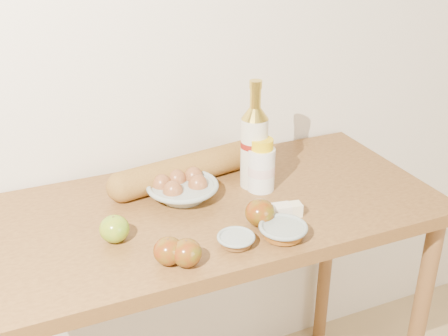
% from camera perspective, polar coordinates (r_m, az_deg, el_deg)
% --- Properties ---
extents(back_wall, '(3.50, 0.02, 2.60)m').
position_cam_1_polar(back_wall, '(1.69, -5.01, 13.59)').
color(back_wall, silver).
rests_on(back_wall, ground).
extents(table, '(1.20, 0.60, 0.90)m').
position_cam_1_polar(table, '(1.60, -0.43, -7.41)').
color(table, brown).
rests_on(table, ground).
extents(bourbon_bottle, '(0.09, 0.09, 0.31)m').
position_cam_1_polar(bourbon_bottle, '(1.58, 3.09, 2.38)').
color(bourbon_bottle, beige).
rests_on(bourbon_bottle, table).
extents(cream_bottle, '(0.09, 0.09, 0.15)m').
position_cam_1_polar(cream_bottle, '(1.58, 3.80, 0.16)').
color(cream_bottle, white).
rests_on(cream_bottle, table).
extents(egg_bowl, '(0.22, 0.22, 0.07)m').
position_cam_1_polar(egg_bowl, '(1.56, -4.29, -2.05)').
color(egg_bowl, '#95A39D').
rests_on(egg_bowl, table).
extents(baguette, '(0.52, 0.17, 0.09)m').
position_cam_1_polar(baguette, '(1.64, -3.51, -0.04)').
color(baguette, '#A67632').
rests_on(baguette, table).
extents(apple_yellowgreen, '(0.07, 0.07, 0.07)m').
position_cam_1_polar(apple_yellowgreen, '(1.39, -11.07, -6.08)').
color(apple_yellowgreen, '#A7A321').
rests_on(apple_yellowgreen, table).
extents(apple_redgreen_front, '(0.09, 0.09, 0.07)m').
position_cam_1_polar(apple_redgreen_front, '(1.29, -5.65, -8.39)').
color(apple_redgreen_front, '#95080C').
rests_on(apple_redgreen_front, table).
extents(apple_redgreen_right, '(0.08, 0.08, 0.07)m').
position_cam_1_polar(apple_redgreen_right, '(1.43, 3.67, -4.54)').
color(apple_redgreen_right, '#960808').
rests_on(apple_redgreen_right, table).
extents(sugar_bowl, '(0.10, 0.10, 0.03)m').
position_cam_1_polar(sugar_bowl, '(1.36, 1.23, -7.31)').
color(sugar_bowl, '#909D97').
rests_on(sugar_bowl, table).
extents(syrup_bowl, '(0.14, 0.14, 0.03)m').
position_cam_1_polar(syrup_bowl, '(1.39, 6.02, -6.35)').
color(syrup_bowl, gray).
rests_on(syrup_bowl, table).
extents(butter_stick, '(0.13, 0.05, 0.04)m').
position_cam_1_polar(butter_stick, '(1.47, 5.56, -4.42)').
color(butter_stick, '#F8EBC0').
rests_on(butter_stick, table).
extents(apple_extra, '(0.09, 0.09, 0.07)m').
position_cam_1_polar(apple_extra, '(1.28, -3.83, -8.59)').
color(apple_extra, '#95080C').
rests_on(apple_extra, table).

